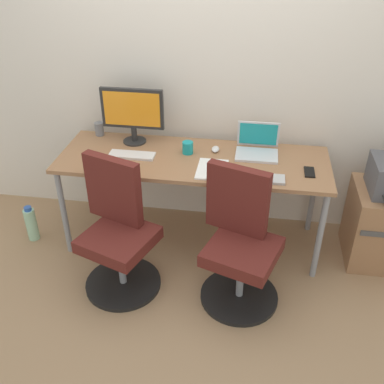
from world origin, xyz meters
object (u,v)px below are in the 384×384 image
at_px(office_chair_right, 240,245).
at_px(open_laptop, 257,146).
at_px(office_chair_left, 118,233).
at_px(desktop_monitor, 133,112).
at_px(coffee_mug, 188,148).
at_px(water_bottle_on_floor, 31,224).

relative_size(office_chair_right, open_laptop, 3.03).
xyz_separation_m(office_chair_left, office_chair_right, (0.84, 0.00, 0.00)).
bearing_deg(desktop_monitor, office_chair_right, -39.60).
distance_m(office_chair_left, coffee_mug, 0.82).
relative_size(office_chair_left, desktop_monitor, 1.96).
relative_size(office_chair_left, office_chair_right, 1.00).
xyz_separation_m(water_bottle_on_floor, coffee_mug, (1.25, 0.26, 0.66)).
bearing_deg(office_chair_right, coffee_mug, 126.30).
height_order(office_chair_right, coffee_mug, office_chair_right).
distance_m(office_chair_left, office_chair_right, 0.84).
distance_m(desktop_monitor, open_laptop, 0.98).
bearing_deg(desktop_monitor, open_laptop, -2.82).
bearing_deg(desktop_monitor, office_chair_left, -85.74).
distance_m(water_bottle_on_floor, open_laptop, 1.91).
height_order(office_chair_left, water_bottle_on_floor, office_chair_left).
relative_size(water_bottle_on_floor, coffee_mug, 3.37).
xyz_separation_m(office_chair_left, desktop_monitor, (-0.05, 0.74, 0.58)).
xyz_separation_m(desktop_monitor, coffee_mug, (0.44, -0.13, -0.20)).
bearing_deg(coffee_mug, office_chair_right, -53.70).
bearing_deg(office_chair_right, desktop_monitor, 140.40).
bearing_deg(office_chair_right, open_laptop, 84.74).
distance_m(water_bottle_on_floor, coffee_mug, 1.43).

